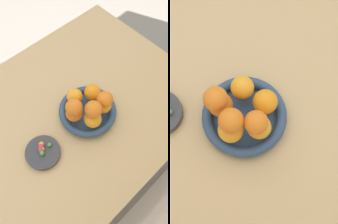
{
  "view_description": "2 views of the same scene",
  "coord_description": "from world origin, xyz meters",
  "views": [
    {
      "loc": [
        0.2,
        0.34,
        1.49
      ],
      "look_at": [
        -0.03,
        0.08,
        0.84
      ],
      "focal_mm": 35.0,
      "sensor_mm": 36.0,
      "label": 1
    },
    {
      "loc": [
        -0.13,
        0.34,
        1.59
      ],
      "look_at": [
        -0.1,
        0.06,
        0.81
      ],
      "focal_mm": 55.0,
      "sensor_mm": 36.0,
      "label": 2
    }
  ],
  "objects": [
    {
      "name": "ground_plane",
      "position": [
        0.0,
        0.0,
        0.0
      ],
      "size": [
        6.0,
        6.0,
        0.0
      ],
      "primitive_type": "plane",
      "color": "gray"
    },
    {
      "name": "candy_dish",
      "position": [
        0.15,
        0.07,
        0.75
      ],
      "size": [
        0.12,
        0.12,
        0.02
      ],
      "primitive_type": "cylinder",
      "color": "#333338",
      "rests_on": "dining_table"
    },
    {
      "name": "fruit_bowl",
      "position": [
        -0.07,
        0.06,
        0.76
      ],
      "size": [
        0.22,
        0.22,
        0.04
      ],
      "color": "navy",
      "rests_on": "dining_table"
    },
    {
      "name": "orange_1",
      "position": [
        -0.11,
        0.1,
        0.81
      ],
      "size": [
        0.06,
        0.06,
        0.06
      ],
      "primitive_type": "sphere",
      "color": "orange",
      "rests_on": "fruit_bowl"
    },
    {
      "name": "candy_ball_1",
      "position": [
        0.15,
        0.08,
        0.77
      ],
      "size": [
        0.02,
        0.02,
        0.02
      ],
      "primitive_type": "sphere",
      "color": "#4C9947",
      "rests_on": "candy_dish"
    },
    {
      "name": "orange_4",
      "position": [
        -0.01,
        0.05,
        0.81
      ],
      "size": [
        0.06,
        0.06,
        0.06
      ],
      "primitive_type": "sphere",
      "color": "orange",
      "rests_on": "fruit_bowl"
    },
    {
      "name": "orange_7",
      "position": [
        -0.05,
        0.11,
        0.87
      ],
      "size": [
        0.06,
        0.06,
        0.06
      ],
      "primitive_type": "sphere",
      "color": "orange",
      "rests_on": "orange_0"
    },
    {
      "name": "orange_2",
      "position": [
        -0.12,
        0.03,
        0.81
      ],
      "size": [
        0.06,
        0.06,
        0.06
      ],
      "primitive_type": "sphere",
      "color": "orange",
      "rests_on": "fruit_bowl"
    },
    {
      "name": "orange_3",
      "position": [
        -0.06,
        0.0,
        0.81
      ],
      "size": [
        0.06,
        0.06,
        0.06
      ],
      "primitive_type": "sphere",
      "color": "orange",
      "rests_on": "fruit_bowl"
    },
    {
      "name": "candy_ball_5",
      "position": [
        0.14,
        0.05,
        0.77
      ],
      "size": [
        0.02,
        0.02,
        0.02
      ],
      "primitive_type": "sphere",
      "color": "gold",
      "rests_on": "candy_dish"
    },
    {
      "name": "candy_ball_3",
      "position": [
        0.14,
        0.05,
        0.77
      ],
      "size": [
        0.02,
        0.02,
        0.02
      ],
      "primitive_type": "sphere",
      "color": "#C6384C",
      "rests_on": "candy_dish"
    },
    {
      "name": "candy_ball_6",
      "position": [
        0.12,
        0.07,
        0.77
      ],
      "size": [
        0.01,
        0.01,
        0.01
      ],
      "primitive_type": "sphere",
      "color": "#4C9947",
      "rests_on": "candy_dish"
    },
    {
      "name": "candy_ball_0",
      "position": [
        0.14,
        0.06,
        0.77
      ],
      "size": [
        0.02,
        0.02,
        0.02
      ],
      "primitive_type": "sphere",
      "color": "gold",
      "rests_on": "candy_dish"
    },
    {
      "name": "orange_5",
      "position": [
        -0.11,
        0.1,
        0.87
      ],
      "size": [
        0.06,
        0.06,
        0.06
      ],
      "primitive_type": "sphere",
      "color": "orange",
      "rests_on": "orange_1"
    },
    {
      "name": "candy_ball_2",
      "position": [
        0.15,
        0.07,
        0.77
      ],
      "size": [
        0.02,
        0.02,
        0.02
      ],
      "primitive_type": "sphere",
      "color": "#C6384C",
      "rests_on": "candy_dish"
    },
    {
      "name": "orange_6",
      "position": [
        -0.01,
        0.06,
        0.87
      ],
      "size": [
        0.06,
        0.06,
        0.06
      ],
      "primitive_type": "sphere",
      "color": "orange",
      "rests_on": "orange_4"
    },
    {
      "name": "candy_ball_4",
      "position": [
        0.15,
        0.06,
        0.77
      ],
      "size": [
        0.02,
        0.02,
        0.02
      ],
      "primitive_type": "sphere",
      "color": "#C6384C",
      "rests_on": "candy_dish"
    },
    {
      "name": "dining_table",
      "position": [
        0.0,
        0.0,
        0.65
      ],
      "size": [
        1.1,
        0.76,
        0.74
      ],
      "color": "tan",
      "rests_on": "ground_plane"
    },
    {
      "name": "orange_0",
      "position": [
        -0.05,
        0.11,
        0.81
      ],
      "size": [
        0.06,
        0.06,
        0.06
      ],
      "primitive_type": "sphere",
      "color": "orange",
      "rests_on": "fruit_bowl"
    }
  ]
}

